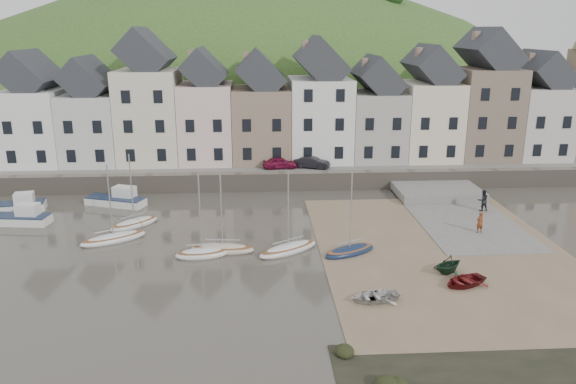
{
  "coord_description": "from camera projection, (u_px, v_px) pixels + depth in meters",
  "views": [
    {
      "loc": [
        -2.51,
        -37.18,
        15.76
      ],
      "look_at": [
        0.0,
        6.0,
        3.0
      ],
      "focal_mm": 34.81,
      "sensor_mm": 36.0,
      "label": 1
    }
  ],
  "objects": [
    {
      "name": "rowboat_white",
      "position": [
        374.0,
        296.0,
        33.29
      ],
      "size": [
        3.32,
        2.63,
        0.62
      ],
      "primitive_type": "imported",
      "rotation": [
        0.0,
        0.0,
        -1.39
      ],
      "color": "beige",
      "rests_on": "beach"
    },
    {
      "name": "car_left",
      "position": [
        280.0,
        163.0,
        58.24
      ],
      "size": [
        3.67,
        1.69,
        1.22
      ],
      "primitive_type": "imported",
      "rotation": [
        0.0,
        0.0,
        1.64
      ],
      "color": "maroon",
      "rests_on": "quay_street"
    },
    {
      "name": "sailboat_3",
      "position": [
        202.0,
        253.0,
        39.89
      ],
      "size": [
        3.97,
        2.08,
        6.32
      ],
      "color": "silver",
      "rests_on": "ground"
    },
    {
      "name": "beach",
      "position": [
        443.0,
        252.0,
        40.8
      ],
      "size": [
        18.0,
        26.0,
        0.06
      ],
      "primitive_type": "cube",
      "color": "#786249",
      "rests_on": "ground"
    },
    {
      "name": "rowboat_red",
      "position": [
        464.0,
        281.0,
        35.31
      ],
      "size": [
        3.65,
        3.23,
        0.63
      ],
      "primitive_type": "imported",
      "rotation": [
        0.0,
        0.0,
        -1.14
      ],
      "color": "maroon",
      "rests_on": "beach"
    },
    {
      "name": "motorboat_1",
      "position": [
        22.0,
        217.0,
        46.52
      ],
      "size": [
        5.15,
        2.31,
        1.7
      ],
      "color": "silver",
      "rests_on": "ground"
    },
    {
      "name": "motorboat_2",
      "position": [
        118.0,
        199.0,
        51.45
      ],
      "size": [
        5.83,
        3.48,
        1.7
      ],
      "color": "silver",
      "rests_on": "ground"
    },
    {
      "name": "motorboat_0",
      "position": [
        20.0,
        205.0,
        49.82
      ],
      "size": [
        4.8,
        2.58,
        1.7
      ],
      "color": "silver",
      "rests_on": "ground"
    },
    {
      "name": "townhouse_terrace",
      "position": [
        294.0,
        108.0,
        61.2
      ],
      "size": [
        61.05,
        8.0,
        13.93
      ],
      "color": "white",
      "rests_on": "quay_land"
    },
    {
      "name": "sailboat_2",
      "position": [
        223.0,
        249.0,
        40.74
      ],
      "size": [
        4.77,
        2.0,
        6.32
      ],
      "color": "beige",
      "rests_on": "ground"
    },
    {
      "name": "person_dark",
      "position": [
        483.0,
        200.0,
        49.33
      ],
      "size": [
        0.99,
        0.8,
        1.93
      ],
      "primitive_type": "imported",
      "rotation": [
        0.0,
        0.0,
        3.22
      ],
      "color": "black",
      "rests_on": "slipway"
    },
    {
      "name": "ground",
      "position": [
        293.0,
        255.0,
        40.19
      ],
      "size": [
        160.0,
        160.0,
        0.0
      ],
      "primitive_type": "plane",
      "color": "#433D34",
      "rests_on": "ground"
    },
    {
      "name": "quay_land",
      "position": [
        276.0,
        151.0,
        70.62
      ],
      "size": [
        90.0,
        30.0,
        1.5
      ],
      "primitive_type": "cube",
      "color": "#315221",
      "rests_on": "ground"
    },
    {
      "name": "sailboat_0",
      "position": [
        113.0,
        238.0,
        42.76
      ],
      "size": [
        5.14,
        3.87,
        6.32
      ],
      "color": "silver",
      "rests_on": "ground"
    },
    {
      "name": "shore_rocks",
      "position": [
        475.0,
        375.0,
        26.13
      ],
      "size": [
        14.0,
        6.01,
        0.73
      ],
      "color": "black",
      "rests_on": "ground"
    },
    {
      "name": "person_red",
      "position": [
        480.0,
        222.0,
        44.13
      ],
      "size": [
        0.69,
        0.54,
        1.68
      ],
      "primitive_type": "imported",
      "rotation": [
        0.0,
        0.0,
        3.39
      ],
      "color": "maroon",
      "rests_on": "slipway"
    },
    {
      "name": "rowboat_green",
      "position": [
        448.0,
        264.0,
        37.0
      ],
      "size": [
        3.09,
        2.98,
        1.25
      ],
      "primitive_type": "imported",
      "rotation": [
        0.0,
        0.0,
        -1.02
      ],
      "color": "#15301E",
      "rests_on": "beach"
    },
    {
      "name": "seawall",
      "position": [
        282.0,
        181.0,
        56.22
      ],
      "size": [
        70.0,
        1.2,
        1.8
      ],
      "primitive_type": "cube",
      "color": "slate",
      "rests_on": "ground"
    },
    {
      "name": "sailboat_1",
      "position": [
        134.0,
        223.0,
        46.01
      ],
      "size": [
        4.23,
        4.1,
        6.32
      ],
      "color": "silver",
      "rests_on": "ground"
    },
    {
      "name": "slipway",
      "position": [
        458.0,
        215.0,
        48.67
      ],
      "size": [
        8.0,
        18.0,
        0.12
      ],
      "primitive_type": "cube",
      "color": "slate",
      "rests_on": "ground"
    },
    {
      "name": "hillside",
      "position": [
        244.0,
        219.0,
        102.46
      ],
      "size": [
        134.4,
        84.0,
        84.0
      ],
      "color": "#315221",
      "rests_on": "ground"
    },
    {
      "name": "car_right",
      "position": [
        312.0,
        162.0,
        58.42
      ],
      "size": [
        3.94,
        2.47,
        1.23
      ],
      "primitive_type": "imported",
      "rotation": [
        0.0,
        0.0,
        1.23
      ],
      "color": "black",
      "rests_on": "quay_street"
    },
    {
      "name": "sailboat_5",
      "position": [
        350.0,
        251.0,
        40.35
      ],
      "size": [
        4.45,
        3.32,
        6.32
      ],
      "color": "#14223F",
      "rests_on": "ground"
    },
    {
      "name": "quay_street",
      "position": [
        280.0,
        167.0,
        59.38
      ],
      "size": [
        70.0,
        7.0,
        0.1
      ],
      "primitive_type": "cube",
      "color": "slate",
      "rests_on": "quay_land"
    },
    {
      "name": "sailboat_4",
      "position": [
        288.0,
        249.0,
        40.72
      ],
      "size": [
        5.03,
        4.0,
        6.32
      ],
      "color": "silver",
      "rests_on": "ground"
    }
  ]
}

